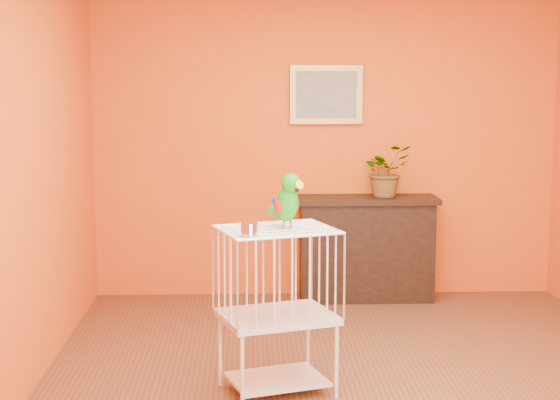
{
  "coord_description": "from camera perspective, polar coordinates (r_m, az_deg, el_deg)",
  "views": [
    {
      "loc": [
        -0.67,
        -5.13,
        1.89
      ],
      "look_at": [
        -0.48,
        -0.14,
        1.18
      ],
      "focal_mm": 55.0,
      "sensor_mm": 36.0,
      "label": 1
    }
  ],
  "objects": [
    {
      "name": "parrot",
      "position": [
        5.06,
        0.49,
        -0.01
      ],
      "size": [
        0.23,
        0.28,
        0.33
      ],
      "rotation": [
        0.0,
        0.0,
        0.61
      ],
      "color": "#59544C",
      "rests_on": "birdcage"
    },
    {
      "name": "feed_cup",
      "position": [
        4.83,
        -2.04,
        -1.94
      ],
      "size": [
        0.1,
        0.1,
        0.07
      ],
      "primitive_type": "cylinder",
      "color": "silver",
      "rests_on": "birdcage"
    },
    {
      "name": "room_shell",
      "position": [
        5.19,
        5.31,
        4.68
      ],
      "size": [
        4.5,
        4.5,
        4.5
      ],
      "color": "#E44B15",
      "rests_on": "ground"
    },
    {
      "name": "ground",
      "position": [
        5.51,
        5.09,
        -11.98
      ],
      "size": [
        4.5,
        4.5,
        0.0
      ],
      "primitive_type": "plane",
      "color": "brown",
      "rests_on": "ground"
    },
    {
      "name": "framed_picture",
      "position": [
        7.38,
        3.1,
        7.01
      ],
      "size": [
        0.62,
        0.04,
        0.5
      ],
      "color": "#B2933F",
      "rests_on": "room_shell"
    },
    {
      "name": "console_cabinet",
      "position": [
        7.39,
        5.73,
        -3.2
      ],
      "size": [
        1.2,
        0.43,
        0.89
      ],
      "color": "black",
      "rests_on": "ground"
    },
    {
      "name": "potted_plant",
      "position": [
        7.29,
        7.09,
        1.53
      ],
      "size": [
        0.54,
        0.57,
        0.35
      ],
      "primitive_type": "imported",
      "rotation": [
        0.0,
        0.0,
        0.4
      ],
      "color": "#26722D",
      "rests_on": "console_cabinet"
    },
    {
      "name": "birdcage",
      "position": [
        5.18,
        -0.2,
        -7.21
      ],
      "size": [
        0.78,
        0.68,
        1.01
      ],
      "rotation": [
        0.0,
        0.0,
        0.32
      ],
      "color": "silver",
      "rests_on": "ground"
    }
  ]
}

